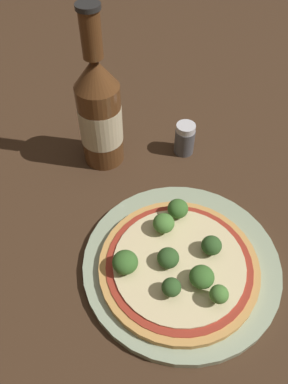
# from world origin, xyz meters

# --- Properties ---
(ground_plane) EXTENTS (3.00, 3.00, 0.00)m
(ground_plane) POSITION_xyz_m (0.00, 0.00, 0.00)
(ground_plane) COLOR #3D2819
(plate) EXTENTS (0.26, 0.26, 0.01)m
(plate) POSITION_xyz_m (-0.01, 0.00, 0.01)
(plate) COLOR #93A384
(plate) RESTS_ON ground_plane
(pizza) EXTENTS (0.21, 0.21, 0.01)m
(pizza) POSITION_xyz_m (-0.02, -0.01, 0.02)
(pizza) COLOR tan
(pizza) RESTS_ON plate
(broccoli_floret_0) EXTENTS (0.03, 0.03, 0.03)m
(broccoli_floret_0) POSITION_xyz_m (0.01, -0.04, 0.04)
(broccoli_floret_0) COLOR #6B8E51
(broccoli_floret_0) RESTS_ON pizza
(broccoli_floret_1) EXTENTS (0.03, 0.03, 0.03)m
(broccoli_floret_1) POSITION_xyz_m (-0.02, 0.06, 0.04)
(broccoli_floret_1) COLOR #6B8E51
(broccoli_floret_1) RESTS_ON pizza
(broccoli_floret_2) EXTENTS (0.03, 0.03, 0.03)m
(broccoli_floret_2) POSITION_xyz_m (0.02, 0.01, 0.04)
(broccoli_floret_2) COLOR #6B8E51
(broccoli_floret_2) RESTS_ON pizza
(broccoli_floret_3) EXTENTS (0.02, 0.02, 0.03)m
(broccoli_floret_3) POSITION_xyz_m (-0.02, -0.05, 0.04)
(broccoli_floret_3) COLOR #6B8E51
(broccoli_floret_3) RESTS_ON pizza
(broccoli_floret_4) EXTENTS (0.03, 0.03, 0.02)m
(broccoli_floret_4) POSITION_xyz_m (-0.03, -0.01, 0.04)
(broccoli_floret_4) COLOR #6B8E51
(broccoli_floret_4) RESTS_ON pizza
(broccoli_floret_5) EXTENTS (0.03, 0.03, 0.03)m
(broccoli_floret_5) POSITION_xyz_m (-0.08, -0.03, 0.04)
(broccoli_floret_5) COLOR #6B8E51
(broccoli_floret_5) RESTS_ON pizza
(broccoli_floret_6) EXTENTS (0.03, 0.03, 0.03)m
(broccoli_floret_6) POSITION_xyz_m (-0.04, 0.04, 0.04)
(broccoli_floret_6) COLOR #6B8E51
(broccoli_floret_6) RESTS_ON pizza
(broccoli_floret_7) EXTENTS (0.02, 0.02, 0.03)m
(broccoli_floret_7) POSITION_xyz_m (0.03, -0.06, 0.04)
(broccoli_floret_7) COLOR #6B8E51
(broccoli_floret_7) RESTS_ON pizza
(beer_bottle) EXTENTS (0.07, 0.07, 0.25)m
(beer_bottle) POSITION_xyz_m (-0.15, 0.19, 0.09)
(beer_bottle) COLOR #563319
(beer_bottle) RESTS_ON ground_plane
(pepper_shaker) EXTENTS (0.03, 0.03, 0.06)m
(pepper_shaker) POSITION_xyz_m (-0.02, 0.22, 0.03)
(pepper_shaker) COLOR #4C4C51
(pepper_shaker) RESTS_ON ground_plane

